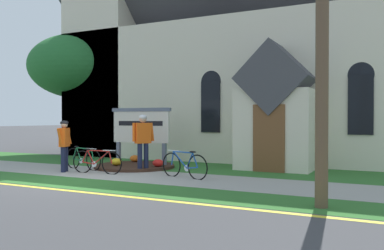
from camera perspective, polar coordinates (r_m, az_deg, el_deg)
ground at (r=14.55m, az=-5.88°, el=-5.67°), size 140.00×140.00×0.00m
sidewalk_slab at (r=11.78m, az=-5.38°, el=-7.19°), size 32.00×2.24×0.01m
grass_verge at (r=10.25m, az=-10.99°, el=-8.42°), size 32.00×1.51×0.01m
church_lawn at (r=14.02m, az=0.23°, el=-5.89°), size 24.00×2.93×0.01m
curb_paint_stripe at (r=9.55m, az=-14.33°, el=-9.12°), size 28.00×0.16×0.01m
church_building at (r=20.08m, az=7.01°, el=10.80°), size 15.30×11.83×13.70m
church_sign at (r=14.25m, az=-7.15°, el=-0.33°), size 2.30×0.24×2.03m
flower_bed at (r=14.02m, az=-8.01°, el=-5.64°), size 2.71×2.71×0.34m
bicycle_orange at (r=12.69m, az=-13.17°, el=-5.00°), size 1.74×0.17×0.77m
bicycle_blue at (r=11.44m, az=-1.07°, el=-5.60°), size 1.64×0.47×0.79m
bicycle_red at (r=13.82m, az=-14.99°, el=-4.53°), size 1.71×0.34×0.78m
cyclist_in_green_jersey at (r=12.92m, az=-6.86°, el=-1.76°), size 0.45×0.63×1.79m
cyclist_in_orange_jersey at (r=13.28m, az=-17.38°, el=-2.31°), size 0.36×0.76×1.60m
yard_deciduous_tree at (r=20.61m, az=-15.52°, el=7.82°), size 4.73×4.73×5.70m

